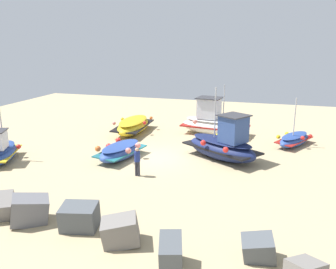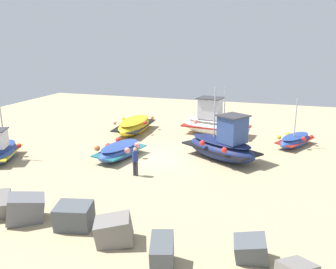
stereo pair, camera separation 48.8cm
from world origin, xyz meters
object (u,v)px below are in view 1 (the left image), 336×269
(fishing_boat_3, at_px, (2,151))
(fishing_boat_4, at_px, (121,151))
(fishing_boat_2, at_px, (214,122))
(person_walking, at_px, (137,160))
(fishing_boat_1, at_px, (133,125))
(fishing_boat_0, at_px, (223,145))
(fishing_boat_5, at_px, (294,139))

(fishing_boat_3, bearing_deg, fishing_boat_4, 87.83)
(fishing_boat_2, relative_size, fishing_boat_4, 1.35)
(fishing_boat_3, bearing_deg, person_walking, 67.43)
(fishing_boat_1, distance_m, fishing_boat_3, 10.13)
(fishing_boat_4, height_order, person_walking, person_walking)
(fishing_boat_4, bearing_deg, fishing_boat_1, 25.63)
(fishing_boat_0, xyz_separation_m, person_walking, (4.01, 4.20, 0.01))
(fishing_boat_4, bearing_deg, fishing_boat_0, -63.65)
(fishing_boat_2, bearing_deg, fishing_boat_1, 19.46)
(fishing_boat_4, distance_m, fishing_boat_5, 12.08)
(fishing_boat_3, distance_m, fishing_boat_4, 7.15)
(fishing_boat_1, bearing_deg, fishing_boat_2, 99.33)
(fishing_boat_0, relative_size, fishing_boat_4, 1.32)
(fishing_boat_3, xyz_separation_m, fishing_boat_4, (-6.65, -2.61, -0.17))
(fishing_boat_2, height_order, fishing_boat_4, fishing_boat_2)
(fishing_boat_2, bearing_deg, fishing_boat_5, 173.34)
(fishing_boat_0, height_order, fishing_boat_3, fishing_boat_0)
(fishing_boat_2, bearing_deg, fishing_boat_4, 66.45)
(fishing_boat_1, relative_size, person_walking, 3.22)
(fishing_boat_0, xyz_separation_m, fishing_boat_2, (1.62, -5.84, 0.03))
(fishing_boat_2, height_order, person_walking, fishing_boat_2)
(fishing_boat_0, xyz_separation_m, fishing_boat_5, (-4.30, -4.40, -0.47))
(fishing_boat_1, height_order, fishing_boat_3, fishing_boat_3)
(fishing_boat_4, bearing_deg, fishing_boat_2, -20.21)
(fishing_boat_2, distance_m, fishing_boat_3, 15.10)
(fishing_boat_1, bearing_deg, fishing_boat_3, -32.38)
(fishing_boat_2, distance_m, fishing_boat_5, 6.11)
(fishing_boat_1, distance_m, fishing_boat_2, 6.34)
(fishing_boat_0, relative_size, person_walking, 3.35)
(person_walking, bearing_deg, fishing_boat_3, -82.08)
(fishing_boat_2, xyz_separation_m, fishing_boat_3, (11.13, 10.20, -0.28))
(fishing_boat_1, height_order, person_walking, person_walking)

